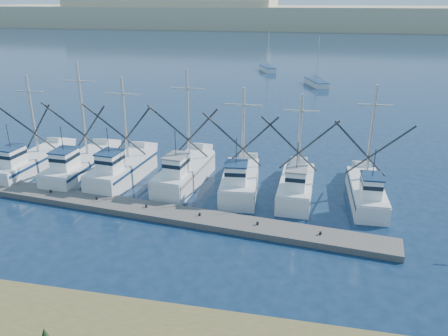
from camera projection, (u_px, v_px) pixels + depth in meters
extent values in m
plane|color=#0B1F32|center=(264.00, 278.00, 23.50)|extent=(500.00, 500.00, 0.00)
cube|color=#58544E|center=(159.00, 212.00, 30.25)|extent=(31.70, 5.70, 0.42)
cube|color=tan|center=(315.00, 17.00, 213.15)|extent=(360.00, 60.00, 10.00)
cube|color=silver|center=(30.00, 165.00, 37.49)|extent=(2.85, 8.09, 1.36)
cube|color=white|center=(12.00, 157.00, 35.11)|extent=(1.47, 2.03, 1.50)
cylinder|color=#B7B2A8|center=(32.00, 115.00, 37.25)|extent=(0.22, 0.22, 6.74)
cube|color=silver|center=(80.00, 168.00, 36.69)|extent=(2.85, 8.25, 1.44)
cube|color=white|center=(65.00, 160.00, 34.25)|extent=(1.55, 2.05, 1.50)
cylinder|color=#B7B2A8|center=(82.00, 110.00, 36.26)|extent=(0.22, 0.22, 7.90)
cube|color=silver|center=(122.00, 172.00, 35.65)|extent=(3.36, 7.78, 1.59)
cube|color=white|center=(110.00, 162.00, 33.33)|extent=(1.69, 1.99, 1.50)
cylinder|color=#B7B2A8|center=(125.00, 119.00, 35.32)|extent=(0.22, 0.22, 6.71)
cube|color=silver|center=(185.00, 175.00, 34.83)|extent=(3.21, 8.15, 1.67)
cube|color=white|center=(176.00, 166.00, 32.39)|extent=(1.60, 2.07, 1.50)
cylinder|color=#B7B2A8|center=(188.00, 116.00, 34.41)|extent=(0.22, 0.22, 7.36)
cube|color=silver|center=(240.00, 184.00, 33.56)|extent=(3.19, 7.16, 1.48)
cube|color=white|center=(236.00, 174.00, 31.39)|extent=(1.64, 1.82, 1.50)
cylinder|color=#B7B2A8|center=(243.00, 130.00, 33.19)|extent=(0.22, 0.22, 6.45)
cube|color=silver|center=(296.00, 189.00, 32.74)|extent=(2.54, 6.98, 1.43)
cube|color=white|center=(296.00, 180.00, 30.59)|extent=(1.41, 1.72, 1.50)
cylinder|color=#B7B2A8|center=(300.00, 135.00, 32.42)|extent=(0.22, 0.22, 6.23)
cube|color=silver|center=(366.00, 194.00, 32.05)|extent=(2.46, 7.50, 1.26)
cube|color=white|center=(371.00, 187.00, 29.81)|extent=(1.35, 1.85, 1.50)
cylinder|color=#B7B2A8|center=(371.00, 134.00, 31.66)|extent=(0.22, 0.22, 7.18)
cube|color=silver|center=(316.00, 83.00, 74.38)|extent=(4.30, 6.88, 0.90)
cylinder|color=#B7B2A8|center=(318.00, 59.00, 73.17)|extent=(0.12, 0.12, 7.20)
cube|color=silver|center=(267.00, 69.00, 88.94)|extent=(4.03, 6.02, 0.90)
cylinder|color=#B7B2A8|center=(268.00, 48.00, 87.73)|extent=(0.12, 0.12, 7.20)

